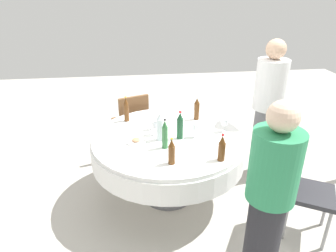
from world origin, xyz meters
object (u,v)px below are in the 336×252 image
Objects in this scene: wine_glass_mid at (196,127)px; person_far at (269,198)px; bottle_brown_mid at (222,148)px; wine_glass_left at (153,120)px; bottle_brown_east at (197,109)px; bottle_green_far at (165,135)px; wine_glass_south at (155,124)px; dining_table at (168,149)px; bottle_clear_left at (160,127)px; plate_outer at (160,121)px; wine_glass_front at (225,122)px; chair_south at (303,185)px; plate_near at (136,141)px; bottle_dark_green_front at (180,126)px; person_rear at (267,110)px; bottle_brown_south at (172,152)px; bottle_brown_rear at (126,110)px; chair_left at (132,119)px.

person_far reaches higher than wine_glass_mid.
bottle_brown_mid is 1.69× the size of wine_glass_left.
person_far is at bearing -172.97° from bottle_brown_east.
person_far is at bearing -145.80° from bottle_green_far.
wine_glass_south is (0.57, 0.54, 0.00)m from bottle_brown_mid.
bottle_clear_left is at bearing 126.14° from dining_table.
person_far is at bearing -165.93° from bottle_brown_mid.
wine_glass_left is at bearing 10.61° from bottle_clear_left.
plate_outer is (0.37, 0.05, 0.16)m from dining_table.
chair_south is at bearing -142.96° from wine_glass_front.
bottle_brown_east is 0.87m from plate_near.
plate_near is (-0.04, 0.61, -0.10)m from wine_glass_mid.
person_far is at bearing -150.00° from wine_glass_south.
dining_table is 7.90× the size of plate_near.
person_rear is at bearing -72.72° from bottle_dark_green_front.
bottle_brown_mid is 0.83m from chair_south.
person_far reaches higher than chair_south.
bottle_dark_green_front is (-0.06, -0.11, 0.28)m from dining_table.
wine_glass_left reaches higher than dining_table.
wine_glass_left is 0.76× the size of plate_near.
person_far reaches higher than wine_glass_front.
bottle_brown_south is (-0.52, 0.03, 0.26)m from dining_table.
chair_south is (-0.59, -1.48, -0.23)m from plate_near.
wine_glass_south is (-0.39, -0.29, -0.02)m from bottle_brown_rear.
chair_left is (1.05, 0.48, -0.36)m from bottle_dark_green_front.
wine_glass_south is (0.29, 0.07, -0.02)m from bottle_green_far.
person_far reaches higher than bottle_green_far.
bottle_dark_green_front is 1.93× the size of wine_glass_left.
bottle_brown_mid is at bearing -136.67° from wine_glass_south.
person_far is 0.93× the size of person_rear.
bottle_brown_south reaches higher than wine_glass_south.
bottle_clear_left is 1.47× the size of plate_near.
bottle_dark_green_front is at bearing 149.28° from bottle_brown_east.
bottle_brown_rear is at bearing 46.69° from bottle_dark_green_front.
bottle_clear_left is at bearing -147.10° from bottle_brown_rear.
bottle_brown_rear is 1.39× the size of plate_outer.
wine_glass_left is (0.24, 0.25, -0.03)m from bottle_dark_green_front.
wine_glass_south is at bearing -89.14° from chair_south.
bottle_clear_left is 0.37m from wine_glass_mid.
bottle_dark_green_front reaches higher than dining_table.
bottle_brown_south is at bearing 176.29° from dining_table.
bottle_green_far is 0.55m from bottle_brown_mid.
person_far reaches higher than bottle_brown_east.
bottle_green_far is at bearing -80.65° from person_rear.
wine_glass_south is at bearing -96.16° from chair_left.
bottle_green_far is at bearing 58.68° from bottle_brown_mid.
bottle_brown_mid reaches higher than dining_table.
plate_near is at bearing 59.67° from bottle_brown_mid.
person_rear reaches higher than wine_glass_south.
dining_table is 0.31m from bottle_dark_green_front.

